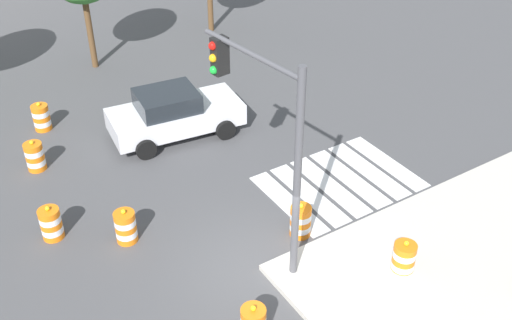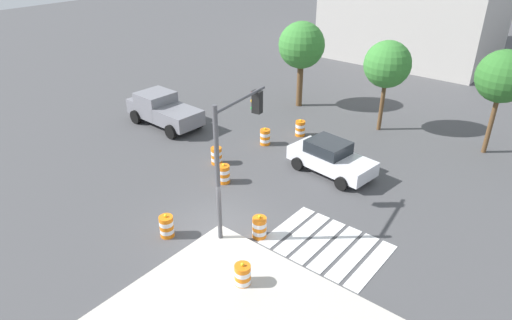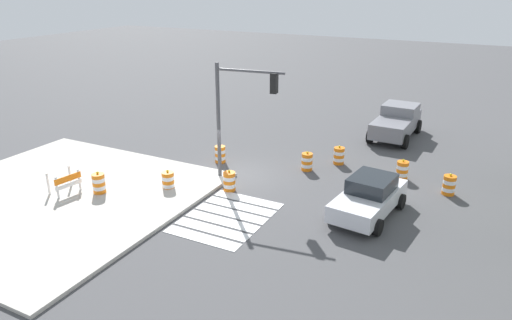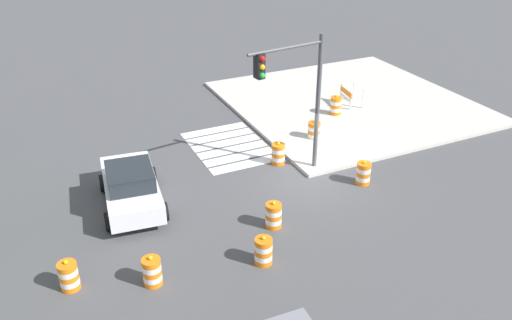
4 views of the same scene
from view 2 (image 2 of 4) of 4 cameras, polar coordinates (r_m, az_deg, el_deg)
The scene contains 15 objects.
ground_plane at distance 18.70m, azimuth -4.58°, elevation -8.50°, with size 120.00×120.00×0.00m, color #474749.
crosswalk_stripes at distance 17.95m, azimuth 9.00°, elevation -10.53°, with size 4.35×3.20×0.02m.
sports_car at distance 22.46m, azimuth 9.42°, elevation 0.31°, with size 4.49×2.52×1.63m.
pickup_truck at distance 28.24m, azimuth -11.80°, elevation 6.30°, with size 5.22×2.50×1.92m.
traffic_barrel_near_corner at distance 18.28m, azimuth -11.24°, elevation -8.22°, with size 0.56×0.56×1.02m.
traffic_barrel_crosswalk_end at distance 23.22m, azimuth -5.03°, elevation 0.56°, with size 0.56×0.56×1.02m.
traffic_barrel_median_near at distance 25.19m, azimuth 1.16°, elevation 2.94°, with size 0.56×0.56×1.02m.
traffic_barrel_median_far at distance 17.88m, azimuth 0.44°, elevation -8.52°, with size 0.56×0.56×1.02m.
traffic_barrel_far_curb at distance 15.75m, azimuth -1.70°, elevation -14.46°, with size 0.56×0.56×1.02m.
traffic_barrel_lane_center at distance 21.51m, azimuth -4.08°, elevation -1.78°, with size 0.56×0.56×1.02m.
traffic_barrel_opposite_curb at distance 26.41m, azimuth 5.61°, elevation 4.02°, with size 0.56×0.56×1.02m.
traffic_light_pole at distance 16.76m, azimuth -2.74°, elevation 2.58°, with size 0.72×3.27×5.50m.
street_tree_streetside_near at distance 26.05m, azimuth 28.80°, elevation 9.20°, with size 2.67×2.67×5.58m.
street_tree_streetside_mid at distance 26.94m, azimuth 16.29°, elevation 11.50°, with size 2.66×2.66×5.33m.
street_tree_streetside_far at distance 29.94m, azimuth 5.78°, elevation 14.19°, with size 2.98×2.98×5.60m.
Camera 2 is at (10.63, -10.71, 11.04)m, focal length 31.61 mm.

